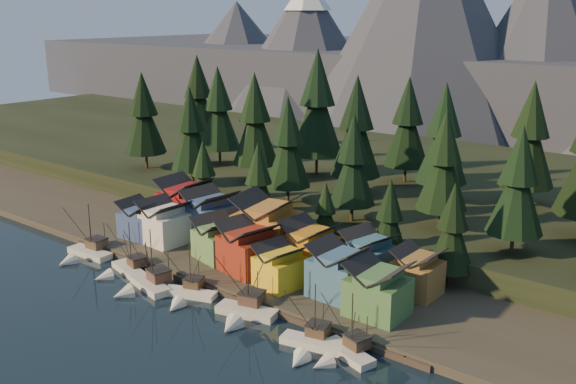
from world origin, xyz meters
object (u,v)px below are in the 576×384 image
Objects in this scene: boat_1 at (123,264)px; boat_5 at (310,338)px; house_back_0 at (185,201)px; boat_2 at (144,278)px; house_front_1 at (164,221)px; boat_3 at (186,289)px; boat_6 at (343,345)px; boat_0 at (84,247)px; house_back_1 at (210,213)px; boat_4 at (243,304)px; house_front_0 at (141,218)px.

boat_1 reaches higher than boat_5.
house_back_0 is at bearing 142.52° from boat_5.
boat_2 is 20.51m from house_front_1.
boat_3 is 34.95m from house_back_0.
boat_1 is 1.01× the size of boat_5.
boat_1 is 48.68m from boat_6.
boat_5 is (56.40, -1.67, -0.26)m from boat_0.
boat_5 is at bearing -21.01° from house_back_1.
house_back_1 is (-27.42, 20.59, 4.45)m from boat_4.
boat_5 is (14.28, -1.61, -0.45)m from boat_4.
boat_3 is 0.97× the size of boat_6.
boat_0 is at bearing 166.46° from boat_4.
boat_3 is 0.96× the size of boat_5.
boat_5 is 1.01× the size of boat_6.
boat_1 is at bearing 160.71° from boat_3.
house_back_0 is (-37.56, 23.00, 4.68)m from boat_4.
boat_4 reaches higher than boat_5.
boat_2 reaches higher than boat_6.
house_back_0 is at bearing 123.71° from boat_1.
boat_2 is 1.46× the size of house_front_0.
boat_6 is 1.05× the size of house_back_1.
boat_2 is 1.15× the size of house_back_0.
boat_2 is 1.37× the size of house_front_1.
house_back_0 reaches higher than boat_6.
boat_1 is 29.36m from boat_4.
house_back_0 reaches higher than house_front_1.
boat_1 is 1.06× the size of house_back_1.
boat_4 reaches higher than boat_1.
boat_0 is at bearing 159.85° from boat_3.
boat_5 is 5.13m from boat_6.
house_front_0 is at bearing 75.38° from boat_0.
house_back_0 reaches higher than boat_4.
house_front_1 reaches higher than boat_5.
boat_6 is (61.44, -0.76, -0.17)m from boat_0.
house_front_1 is 0.84× the size of house_back_0.
boat_1 reaches higher than house_front_0.
boat_0 is 29.75m from boat_3.
boat_4 is 35.71m from house_front_1.
house_front_1 is (6.46, 0.54, 0.51)m from house_front_0.
house_front_0 is (-18.90, 15.34, 3.22)m from boat_2.
boat_4 is at bearing -33.47° from house_back_0.
boat_2 is 24.82m from house_back_1.
boat_3 is at bearing 169.59° from boat_4.
boat_4 is 34.57m from house_back_1.
house_front_1 reaches higher than house_front_0.
house_back_0 reaches higher than boat_2.
boat_3 is at bearing -4.11° from boat_0.
house_front_0 is 0.94× the size of house_front_1.
boat_5 is 1.22× the size of house_front_1.
boat_2 is 24.55m from house_front_0.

